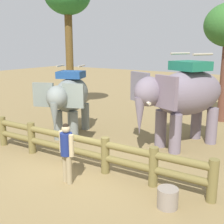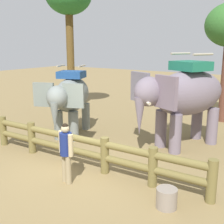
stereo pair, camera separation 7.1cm
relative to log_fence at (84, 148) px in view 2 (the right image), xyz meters
The scene contains 6 objects.
ground_plane 0.64m from the log_fence, 90.00° to the right, with size 60.00×60.00×0.00m, color olive.
log_fence is the anchor object (origin of this frame).
elephant_near_left 3.31m from the log_fence, 138.93° to the left, with size 2.42×3.31×2.79m.
elephant_center 3.96m from the log_fence, 62.92° to the left, with size 2.93×3.89×3.29m.
tourist_woman_in_black 1.11m from the log_fence, 75.87° to the right, with size 0.56×0.38×1.63m.
feed_bucket 3.02m from the log_fence, 12.84° to the right, with size 0.47×0.47×0.46m.
Camera 2 is at (5.20, -5.96, 3.57)m, focal length 46.38 mm.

